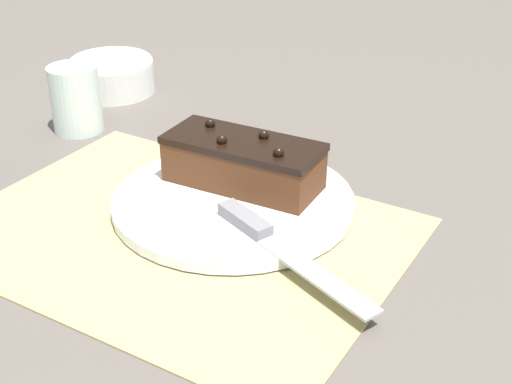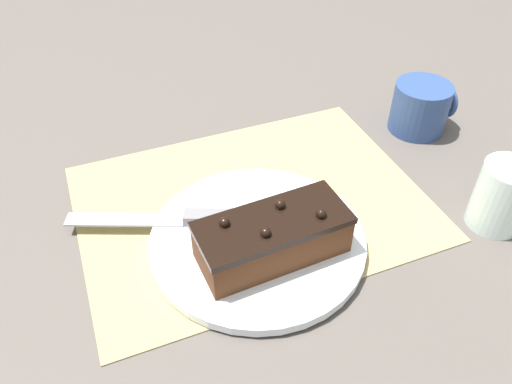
# 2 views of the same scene
# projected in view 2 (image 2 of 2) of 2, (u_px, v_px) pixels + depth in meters

# --- Properties ---
(ground_plane) EXTENTS (3.00, 3.00, 0.00)m
(ground_plane) POSITION_uv_depth(u_px,v_px,m) (252.00, 203.00, 0.68)
(ground_plane) COLOR #544C47
(placemat_woven) EXTENTS (0.46, 0.34, 0.00)m
(placemat_woven) POSITION_uv_depth(u_px,v_px,m) (252.00, 202.00, 0.68)
(placemat_woven) COLOR tan
(placemat_woven) RESTS_ON ground_plane
(cake_plate) EXTENTS (0.27, 0.27, 0.01)m
(cake_plate) POSITION_uv_depth(u_px,v_px,m) (257.00, 240.00, 0.62)
(cake_plate) COLOR white
(cake_plate) RESTS_ON placemat_woven
(chocolate_cake) EXTENTS (0.18, 0.08, 0.06)m
(chocolate_cake) POSITION_uv_depth(u_px,v_px,m) (273.00, 237.00, 0.58)
(chocolate_cake) COLOR #512D19
(chocolate_cake) RESTS_ON cake_plate
(serving_knife) EXTENTS (0.21, 0.10, 0.01)m
(serving_knife) POSITION_uv_depth(u_px,v_px,m) (183.00, 218.00, 0.63)
(serving_knife) COLOR slate
(serving_knife) RESTS_ON cake_plate
(drinking_glass) EXTENTS (0.07, 0.07, 0.09)m
(drinking_glass) POSITION_uv_depth(u_px,v_px,m) (502.00, 196.00, 0.63)
(drinking_glass) COLOR silver
(drinking_glass) RESTS_ON ground_plane
(coffee_mug) EXTENTS (0.10, 0.09, 0.08)m
(coffee_mug) POSITION_uv_depth(u_px,v_px,m) (421.00, 107.00, 0.79)
(coffee_mug) COLOR navy
(coffee_mug) RESTS_ON ground_plane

